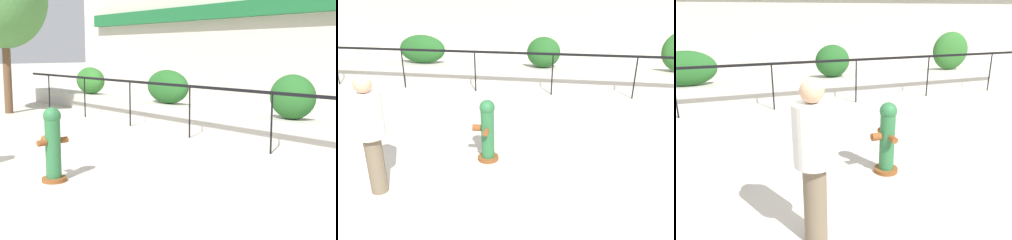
% 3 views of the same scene
% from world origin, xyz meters
% --- Properties ---
extents(planter_wall_low, '(18.00, 0.70, 0.50)m').
position_xyz_m(planter_wall_low, '(0.00, 6.00, 0.25)').
color(planter_wall_low, '#B7B2A8').
rests_on(planter_wall_low, ground).
extents(fence_railing_segment, '(15.00, 0.05, 1.15)m').
position_xyz_m(fence_railing_segment, '(-0.00, 4.90, 1.02)').
color(fence_railing_segment, black).
rests_on(fence_railing_segment, ground).
extents(hedge_bush_0, '(1.26, 0.70, 0.85)m').
position_xyz_m(hedge_bush_0, '(-5.73, 6.00, 0.93)').
color(hedge_bush_0, '#2D6B28').
rests_on(hedge_bush_0, planter_wall_low).
extents(hedge_bush_1, '(1.48, 0.61, 0.88)m').
position_xyz_m(hedge_bush_1, '(-1.98, 6.00, 0.94)').
color(hedge_bush_1, '#235B23').
rests_on(hedge_bush_1, planter_wall_low).
extents(hedge_bush_2, '(0.99, 0.70, 0.91)m').
position_xyz_m(hedge_bush_2, '(1.83, 6.00, 0.95)').
color(hedge_bush_2, '#235B23').
rests_on(hedge_bush_2, planter_wall_low).
extents(fire_hydrant, '(0.44, 0.48, 1.08)m').
position_xyz_m(fire_hydrant, '(1.18, 1.04, 0.55)').
color(fire_hydrant, brown).
rests_on(fire_hydrant, ground).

